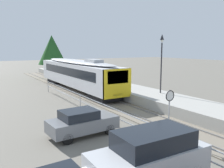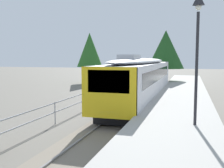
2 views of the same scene
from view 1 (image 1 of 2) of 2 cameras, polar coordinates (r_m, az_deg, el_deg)
The scene contains 10 objects.
ground_plane at distance 21.10m, azimuth -7.94°, elevation -5.25°, with size 160.00×160.00×0.00m, color #6B665B.
track_rails at distance 22.41m, azimuth -0.88°, elevation -4.25°, with size 3.20×60.00×0.14m.
commuter_train at distance 28.54m, azimuth -8.40°, elevation 2.75°, with size 2.82×18.17×3.74m.
station_platform at distance 24.11m, azimuth 5.79°, elevation -2.36°, with size 3.90×60.00×0.90m, color #A8A59E.
platform_lamp_mid_platform at distance 22.19m, azimuth 11.79°, elevation 7.40°, with size 0.34×0.34×5.35m.
speed_limit_sign at distance 13.26m, azimuth 13.62°, elevation -4.33°, with size 0.61×0.10×2.81m.
carpark_fence at distance 12.48m, azimuth 9.69°, elevation -10.85°, with size 0.06×36.06×1.25m.
parked_suv_silver at distance 9.36m, azimuth 9.10°, elevation -16.71°, with size 4.63×1.98×2.04m.
parked_hatchback_grey at distance 14.06m, azimuth -7.19°, elevation -9.04°, with size 4.09×1.97×1.53m.
tree_behind_carpark at distance 39.81m, azimuth -14.16°, elevation 7.93°, with size 4.45×4.45×7.03m.
Camera 1 is at (-11.11, 3.19, 5.06)m, focal length 38.21 mm.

